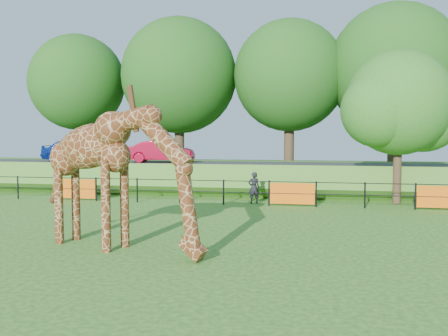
# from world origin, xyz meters

# --- Properties ---
(ground) EXTENTS (90.00, 90.00, 0.00)m
(ground) POSITION_xyz_m (0.00, 0.00, 0.00)
(ground) COLOR #285B16
(ground) RESTS_ON ground
(giraffe) EXTENTS (5.42, 2.86, 3.87)m
(giraffe) POSITION_xyz_m (-1.10, -0.94, 1.94)
(giraffe) COLOR #572912
(giraffe) RESTS_ON ground
(perimeter_fence) EXTENTS (28.07, 0.10, 1.10)m
(perimeter_fence) POSITION_xyz_m (0.00, 8.00, 0.55)
(perimeter_fence) COLOR black
(perimeter_fence) RESTS_ON ground
(embankment) EXTENTS (40.00, 9.00, 1.30)m
(embankment) POSITION_xyz_m (0.00, 15.50, 0.65)
(embankment) COLOR #285B16
(embankment) RESTS_ON ground
(road) EXTENTS (40.00, 5.00, 0.12)m
(road) POSITION_xyz_m (0.00, 14.00, 1.36)
(road) COLOR #302F32
(road) RESTS_ON embankment
(car_blue) EXTENTS (4.18, 1.97, 1.38)m
(car_blue) POSITION_xyz_m (-10.07, 13.97, 2.11)
(car_blue) COLOR #163DB3
(car_blue) RESTS_ON road
(car_red) EXTENTS (3.99, 1.77, 1.27)m
(car_red) POSITION_xyz_m (-5.01, 14.63, 2.06)
(car_red) COLOR #A30B27
(car_red) RESTS_ON road
(visitor) EXTENTS (0.60, 0.50, 1.41)m
(visitor) POSITION_xyz_m (1.27, 8.56, 0.71)
(visitor) COLOR black
(visitor) RESTS_ON ground
(tree_east) EXTENTS (5.40, 4.71, 6.76)m
(tree_east) POSITION_xyz_m (7.60, 9.63, 4.28)
(tree_east) COLOR #382619
(tree_east) RESTS_ON ground
(bg_tree_line) EXTENTS (37.30, 8.80, 11.82)m
(bg_tree_line) POSITION_xyz_m (1.89, 22.00, 7.19)
(bg_tree_line) COLOR #382619
(bg_tree_line) RESTS_ON ground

